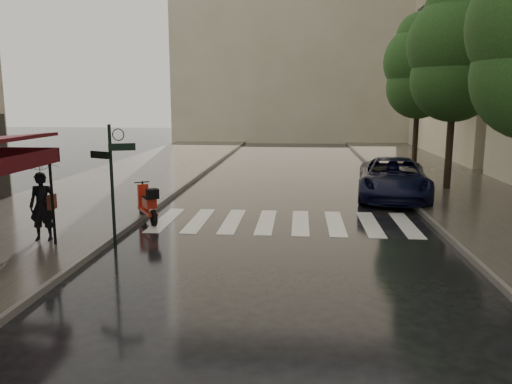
# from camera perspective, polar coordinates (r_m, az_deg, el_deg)

# --- Properties ---
(ground) EXTENTS (120.00, 120.00, 0.00)m
(ground) POSITION_cam_1_polar(r_m,az_deg,el_deg) (10.19, -15.39, -11.06)
(ground) COLOR black
(ground) RESTS_ON ground
(sidewalk_near) EXTENTS (6.00, 60.00, 0.12)m
(sidewalk_near) POSITION_cam_1_polar(r_m,az_deg,el_deg) (22.62, -15.60, 0.81)
(sidewalk_near) COLOR #38332D
(sidewalk_near) RESTS_ON ground
(sidewalk_far) EXTENTS (5.50, 60.00, 0.12)m
(sidewalk_far) POSITION_cam_1_polar(r_m,az_deg,el_deg) (22.24, 22.78, 0.23)
(sidewalk_far) COLOR #38332D
(sidewalk_far) RESTS_ON ground
(curb_near) EXTENTS (0.12, 60.00, 0.16)m
(curb_near) POSITION_cam_1_polar(r_m,az_deg,el_deg) (21.73, -8.05, 0.76)
(curb_near) COLOR #595651
(curb_near) RESTS_ON ground
(curb_far) EXTENTS (0.12, 60.00, 0.16)m
(curb_far) POSITION_cam_1_polar(r_m,az_deg,el_deg) (21.55, 15.68, 0.39)
(curb_far) COLOR #595651
(curb_far) RESTS_ON ground
(crosswalk) EXTENTS (7.85, 3.20, 0.01)m
(crosswalk) POSITION_cam_1_polar(r_m,az_deg,el_deg) (15.32, 3.14, -3.46)
(crosswalk) COLOR silver
(crosswalk) RESTS_ON ground
(signpost) EXTENTS (1.17, 0.29, 3.10)m
(signpost) POSITION_cam_1_polar(r_m,az_deg,el_deg) (12.87, -16.15, 1.79)
(signpost) COLOR black
(signpost) RESTS_ON ground
(haussmann_far) EXTENTS (8.00, 16.00, 18.50)m
(haussmann_far) POSITION_cam_1_polar(r_m,az_deg,el_deg) (37.65, 26.64, 17.84)
(haussmann_far) COLOR tan
(haussmann_far) RESTS_ON ground
(backdrop_building) EXTENTS (22.00, 6.00, 20.00)m
(backdrop_building) POSITION_cam_1_polar(r_m,az_deg,el_deg) (47.30, 4.69, 18.02)
(backdrop_building) COLOR tan
(backdrop_building) RESTS_ON ground
(tree_mid) EXTENTS (3.80, 3.80, 8.34)m
(tree_mid) POSITION_cam_1_polar(r_m,az_deg,el_deg) (21.81, 21.89, 14.72)
(tree_mid) COLOR black
(tree_mid) RESTS_ON sidewalk_far
(tree_far) EXTENTS (3.80, 3.80, 8.16)m
(tree_far) POSITION_cam_1_polar(r_m,az_deg,el_deg) (28.62, 18.17, 13.45)
(tree_far) COLOR black
(tree_far) RESTS_ON sidewalk_far
(pedestrian_with_umbrella) EXTENTS (1.17, 1.19, 2.51)m
(pedestrian_with_umbrella) POSITION_cam_1_polar(r_m,az_deg,el_deg) (13.76, -23.45, 1.68)
(pedestrian_with_umbrella) COLOR black
(pedestrian_with_umbrella) RESTS_ON sidewalk_near
(scooter) EXTENTS (1.07, 1.54, 1.16)m
(scooter) POSITION_cam_1_polar(r_m,az_deg,el_deg) (15.59, -12.23, -1.43)
(scooter) COLOR black
(scooter) RESTS_ON ground
(parked_car) EXTENTS (3.21, 5.77, 1.53)m
(parked_car) POSITION_cam_1_polar(r_m,az_deg,el_deg) (19.66, 15.40, 1.51)
(parked_car) COLOR black
(parked_car) RESTS_ON ground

